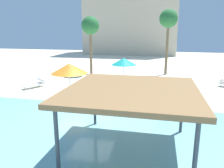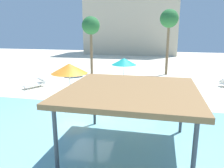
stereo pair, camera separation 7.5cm
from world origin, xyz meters
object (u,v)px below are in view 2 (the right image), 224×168
object	(u,v)px
shade_pavilion	(131,92)
palm_tree_0	(169,20)
palm_tree_1	(91,27)
lounge_chair_2	(36,84)
lounge_chair_0	(148,100)
beach_umbrella_orange_3	(69,68)
beach_umbrella_teal_4	(124,61)

from	to	relation	value
shade_pavilion	palm_tree_0	distance (m)	16.96
shade_pavilion	palm_tree_1	xyz separation A→B (m)	(-6.40, 15.09, 2.63)
shade_pavilion	lounge_chair_2	xyz separation A→B (m)	(-9.20, 8.32, -2.11)
palm_tree_1	palm_tree_0	bearing A→B (deg)	10.33
shade_pavilion	lounge_chair_0	bearing A→B (deg)	86.63
beach_umbrella_orange_3	shade_pavilion	bearing A→B (deg)	-48.12
lounge_chair_0	palm_tree_0	size ratio (longest dim) A/B	0.29
lounge_chair_0	palm_tree_0	distance (m)	12.10
beach_umbrella_orange_3	lounge_chair_0	bearing A→B (deg)	5.41
beach_umbrella_teal_4	palm_tree_0	world-z (taller)	palm_tree_0
beach_umbrella_teal_4	palm_tree_1	world-z (taller)	palm_tree_1
beach_umbrella_teal_4	palm_tree_1	bearing A→B (deg)	126.94
shade_pavilion	palm_tree_1	world-z (taller)	palm_tree_1
lounge_chair_0	beach_umbrella_teal_4	bearing A→B (deg)	-159.56
palm_tree_0	shade_pavilion	bearing A→B (deg)	-95.66
shade_pavilion	beach_umbrella_teal_4	world-z (taller)	beach_umbrella_teal_4
beach_umbrella_orange_3	palm_tree_1	distance (m)	10.29
beach_umbrella_teal_4	lounge_chair_2	size ratio (longest dim) A/B	1.34
lounge_chair_2	palm_tree_0	xyz separation A→B (m)	(10.84, 8.23, 5.39)
beach_umbrella_teal_4	palm_tree_1	distance (m)	8.18
palm_tree_0	beach_umbrella_teal_4	bearing A→B (deg)	-114.06
shade_pavilion	beach_umbrella_orange_3	bearing A→B (deg)	131.88
beach_umbrella_orange_3	lounge_chair_2	size ratio (longest dim) A/B	1.34
lounge_chair_0	palm_tree_0	world-z (taller)	palm_tree_0
beach_umbrella_teal_4	lounge_chair_2	world-z (taller)	beach_umbrella_teal_4
lounge_chair_0	lounge_chair_2	size ratio (longest dim) A/B	1.02
palm_tree_0	palm_tree_1	world-z (taller)	palm_tree_0
beach_umbrella_orange_3	beach_umbrella_teal_4	bearing A→B (deg)	50.26
lounge_chair_0	palm_tree_1	size ratio (longest dim) A/B	0.32
beach_umbrella_orange_3	palm_tree_0	xyz separation A→B (m)	(6.41, 11.24, 3.44)
beach_umbrella_orange_3	lounge_chair_2	xyz separation A→B (m)	(-4.43, 3.01, -1.95)
lounge_chair_0	palm_tree_1	distance (m)	12.42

